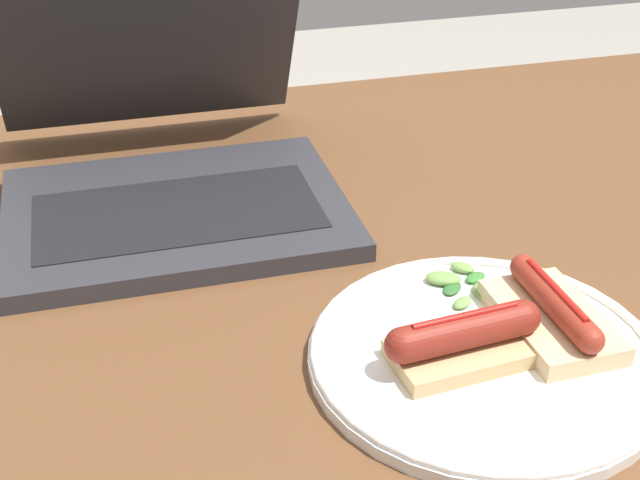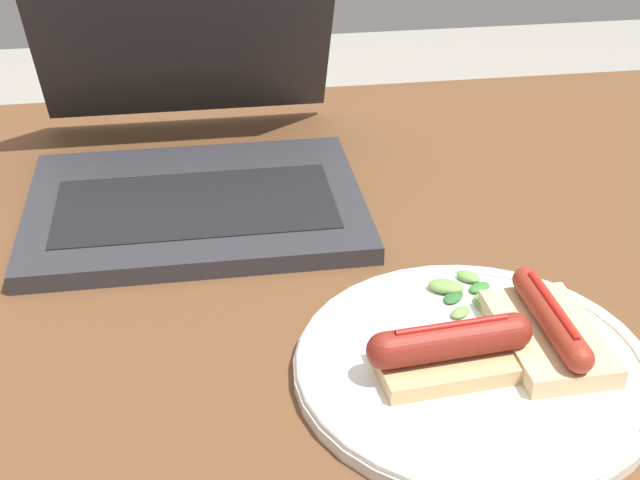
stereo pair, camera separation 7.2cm
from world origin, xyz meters
The scene contains 6 objects.
desk centered at (0.00, 0.00, 0.69)m, with size 1.25×0.83×0.75m.
laptop centered at (-0.14, 0.14, 0.79)m, with size 0.33×0.36×0.23m.
plate centered at (0.05, -0.19, 0.76)m, with size 0.27×0.27×0.02m.
sausage_toast_left centered at (0.12, -0.18, 0.77)m, with size 0.07×0.12×0.04m.
sausage_toast_middle centered at (0.03, -0.20, 0.78)m, with size 0.13×0.07×0.04m.
salad_pile centered at (0.08, -0.11, 0.76)m, with size 0.07×0.08×0.01m.
Camera 1 is at (-0.21, -0.68, 1.17)m, focal length 50.00 mm.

